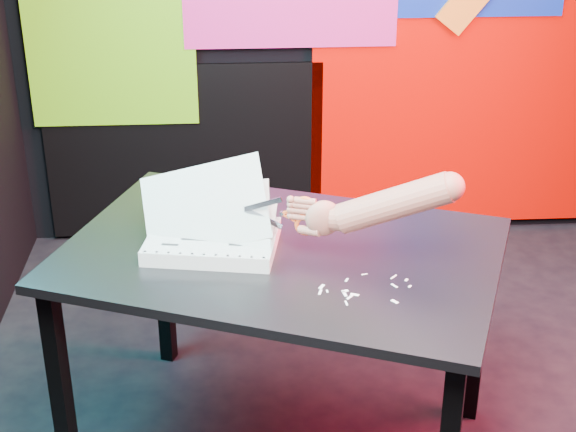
{
  "coord_description": "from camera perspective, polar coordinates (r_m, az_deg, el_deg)",
  "views": [
    {
      "loc": [
        -0.5,
        -2.44,
        1.98
      ],
      "look_at": [
        -0.36,
        -0.13,
        0.87
      ],
      "focal_mm": 55.0,
      "sensor_mm": 36.0,
      "label": 1
    }
  ],
  "objects": [
    {
      "name": "scissors",
      "position": [
        2.54,
        0.78,
        0.03
      ],
      "size": [
        0.21,
        0.08,
        0.12
      ],
      "rotation": [
        0.0,
        0.0,
        -0.32
      ],
      "color": "#A4A8B7",
      "rests_on": "printout_stack"
    },
    {
      "name": "backdrop",
      "position": [
        4.07,
        4.61,
        11.02
      ],
      "size": [
        2.88,
        0.05,
        2.08
      ],
      "color": "#C60700",
      "rests_on": "ground"
    },
    {
      "name": "room",
      "position": [
        2.57,
        8.02,
        11.21
      ],
      "size": [
        3.01,
        3.01,
        2.71
      ],
      "color": "black",
      "rests_on": "ground"
    },
    {
      "name": "hand_forearm",
      "position": [
        2.47,
        6.09,
        0.69
      ],
      "size": [
        0.46,
        0.2,
        0.23
      ],
      "rotation": [
        0.0,
        0.0,
        -0.32
      ],
      "color": "#B1563D",
      "rests_on": "work_table"
    },
    {
      "name": "printout_stack",
      "position": [
        2.64,
        -4.92,
        -1.52
      ],
      "size": [
        0.43,
        0.34,
        0.29
      ],
      "rotation": [
        0.0,
        0.0,
        -0.17
      ],
      "color": "silver",
      "rests_on": "work_table"
    },
    {
      "name": "paper_clippings",
      "position": [
        2.43,
        4.57,
        -4.81
      ],
      "size": [
        0.26,
        0.17,
        0.0
      ],
      "color": "white",
      "rests_on": "work_table"
    },
    {
      "name": "work_table",
      "position": [
        2.67,
        -0.46,
        -3.75
      ],
      "size": [
        1.5,
        1.25,
        0.75
      ],
      "rotation": [
        0.0,
        0.0,
        -0.37
      ],
      "color": "black",
      "rests_on": "ground"
    }
  ]
}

